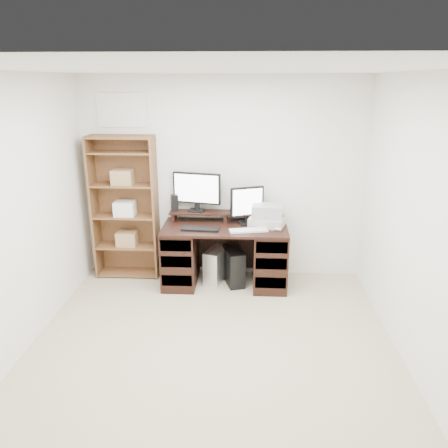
# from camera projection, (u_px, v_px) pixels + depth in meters

# --- Properties ---
(room) EXTENTS (3.54, 4.04, 2.54)m
(room) POSITION_uv_depth(u_px,v_px,m) (208.00, 232.00, 3.54)
(room) COLOR #BDAF8C
(room) RESTS_ON ground
(desk) EXTENTS (1.50, 0.70, 0.75)m
(desk) POSITION_uv_depth(u_px,v_px,m) (225.00, 254.00, 5.36)
(desk) COLOR black
(desk) RESTS_ON ground
(riser_shelf) EXTENTS (1.40, 0.22, 0.12)m
(riser_shelf) POSITION_uv_depth(u_px,v_px,m) (226.00, 214.00, 5.42)
(riser_shelf) COLOR black
(riser_shelf) RESTS_ON desk
(monitor_wide) EXTENTS (0.60, 0.20, 0.48)m
(monitor_wide) POSITION_uv_depth(u_px,v_px,m) (197.00, 190.00, 5.38)
(monitor_wide) COLOR black
(monitor_wide) RESTS_ON riser_shelf
(monitor_small) EXTENTS (0.40, 0.22, 0.46)m
(monitor_small) POSITION_uv_depth(u_px,v_px,m) (247.00, 204.00, 5.29)
(monitor_small) COLOR black
(monitor_small) RESTS_ON desk
(speaker) EXTENTS (0.11, 0.11, 0.20)m
(speaker) POSITION_uv_depth(u_px,v_px,m) (174.00, 203.00, 5.43)
(speaker) COLOR black
(speaker) RESTS_ON riser_shelf
(keyboard_black) EXTENTS (0.45, 0.18, 0.02)m
(keyboard_black) POSITION_uv_depth(u_px,v_px,m) (200.00, 229.00, 5.12)
(keyboard_black) COLOR black
(keyboard_black) RESTS_ON desk
(keyboard_white) EXTENTS (0.46, 0.22, 0.02)m
(keyboard_white) POSITION_uv_depth(u_px,v_px,m) (248.00, 230.00, 5.08)
(keyboard_white) COLOR silver
(keyboard_white) RESTS_ON desk
(mouse) EXTENTS (0.10, 0.07, 0.04)m
(mouse) POSITION_uv_depth(u_px,v_px,m) (278.00, 229.00, 5.10)
(mouse) COLOR silver
(mouse) RESTS_ON desk
(printer) EXTENTS (0.48, 0.41, 0.10)m
(printer) POSITION_uv_depth(u_px,v_px,m) (267.00, 221.00, 5.27)
(printer) COLOR #B6AD9F
(printer) RESTS_ON desk
(basket) EXTENTS (0.39, 0.29, 0.15)m
(basket) POSITION_uv_depth(u_px,v_px,m) (267.00, 211.00, 5.23)
(basket) COLOR #999DA3
(basket) RESTS_ON printer
(tower_silver) EXTENTS (0.31, 0.46, 0.42)m
(tower_silver) POSITION_uv_depth(u_px,v_px,m) (216.00, 265.00, 5.50)
(tower_silver) COLOR silver
(tower_silver) RESTS_ON ground
(tower_black) EXTENTS (0.31, 0.48, 0.44)m
(tower_black) POSITION_uv_depth(u_px,v_px,m) (234.00, 266.00, 5.43)
(tower_black) COLOR black
(tower_black) RESTS_ON ground
(bookshelf) EXTENTS (0.80, 0.30, 1.80)m
(bookshelf) POSITION_uv_depth(u_px,v_px,m) (125.00, 207.00, 5.46)
(bookshelf) COLOR brown
(bookshelf) RESTS_ON ground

